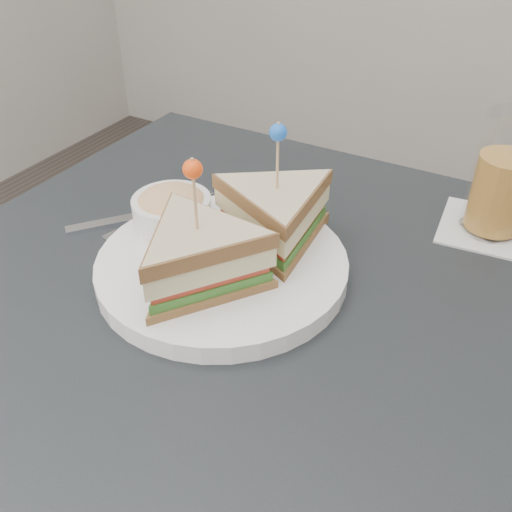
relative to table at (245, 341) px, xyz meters
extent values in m
cube|color=black|center=(0.00, 0.00, 0.06)|extent=(0.80, 0.80, 0.03)
cylinder|color=black|center=(-0.35, 0.35, -0.31)|extent=(0.04, 0.04, 0.72)
cylinder|color=white|center=(-0.04, 0.02, 0.08)|extent=(0.39, 0.39, 0.02)
cylinder|color=white|center=(-0.04, 0.02, 0.10)|extent=(0.39, 0.39, 0.01)
cylinder|color=#D9AB7C|center=(-0.04, -0.03, 0.20)|extent=(0.00, 0.00, 0.09)
sphere|color=#FF4910|center=(-0.04, -0.03, 0.24)|extent=(0.03, 0.03, 0.02)
cylinder|color=#D9AB7C|center=(0.00, 0.08, 0.20)|extent=(0.00, 0.00, 0.09)
sphere|color=blue|center=(0.00, 0.08, 0.24)|extent=(0.03, 0.03, 0.02)
cylinder|color=white|center=(-0.13, 0.05, 0.12)|extent=(0.13, 0.13, 0.04)
ellipsoid|color=#E0B772|center=(-0.13, 0.05, 0.13)|extent=(0.12, 0.12, 0.04)
cube|color=silver|center=(-0.20, 0.06, 0.08)|extent=(0.04, 0.11, 0.00)
cube|color=silver|center=(-0.18, 0.13, 0.08)|extent=(0.03, 0.02, 0.00)
cube|color=silver|center=(-0.23, 0.03, 0.08)|extent=(0.08, 0.09, 0.01)
cube|color=silver|center=(-0.17, 0.12, 0.08)|extent=(0.10, 0.11, 0.00)
cylinder|color=silver|center=(-0.13, 0.17, 0.08)|extent=(0.03, 0.03, 0.00)
cube|color=silver|center=(0.22, 0.28, 0.08)|extent=(0.14, 0.14, 0.00)
cylinder|color=#B67D33|center=(0.22, 0.28, 0.13)|extent=(0.08, 0.08, 0.10)
cylinder|color=white|center=(0.22, 0.28, 0.16)|extent=(0.09, 0.09, 0.16)
cube|color=white|center=(0.21, 0.27, 0.17)|extent=(0.02, 0.02, 0.02)
camera|label=1|loc=(0.26, -0.43, 0.49)|focal=40.00mm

